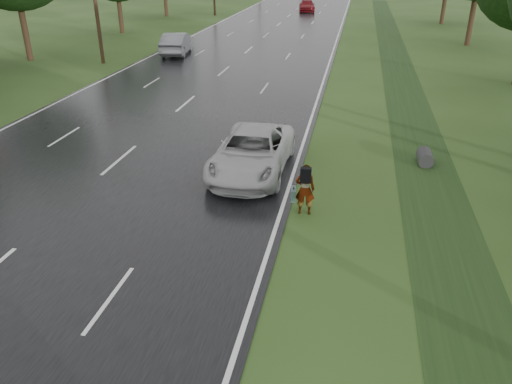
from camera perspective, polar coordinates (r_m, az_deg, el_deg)
The scene contains 9 objects.
road at distance 54.64m, azimuth 2.13°, elevation 18.21°, with size 14.00×180.00×0.04m, color black.
edge_stripe_east at distance 53.99m, azimuth 9.57°, elevation 17.82°, with size 0.12×180.00×0.01m, color silver.
edge_stripe_west at distance 56.10m, azimuth -5.06°, elevation 18.36°, with size 0.12×180.00×0.01m, color silver.
center_line at distance 54.64m, azimuth 2.13°, elevation 18.24°, with size 0.12×180.00×0.01m, color silver.
drainage_ditch at distance 28.27m, azimuth 16.90°, elevation 9.89°, with size 2.20×120.00×0.56m.
pedestrian at distance 15.08m, azimuth 5.55°, elevation 0.38°, with size 0.76×0.64×1.62m.
white_pickup at distance 17.91m, azimuth -0.44°, elevation 4.57°, with size 2.50×5.42×1.51m, color #BCBCBC.
silver_sedan at distance 40.52m, azimuth -9.04°, elevation 16.43°, with size 1.72×4.95×1.63m, color gray.
far_car_red at distance 70.25m, azimuth 5.85°, elevation 20.42°, with size 2.00×4.93×1.43m, color maroon.
Camera 1 is at (8.63, -8.46, 7.30)m, focal length 35.00 mm.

